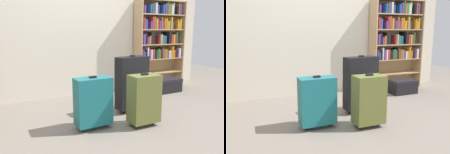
# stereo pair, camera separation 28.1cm
# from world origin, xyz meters

# --- Properties ---
(ground_plane) EXTENTS (9.37, 9.37, 0.00)m
(ground_plane) POSITION_xyz_m (0.00, 0.00, 0.00)
(ground_plane) COLOR slate
(back_wall) EXTENTS (5.36, 0.10, 2.60)m
(back_wall) POSITION_xyz_m (0.00, 1.76, 1.30)
(back_wall) COLOR beige
(back_wall) RESTS_ON ground
(bookshelf) EXTENTS (1.05, 0.28, 1.67)m
(bookshelf) POSITION_xyz_m (1.61, 1.56, 0.94)
(bookshelf) COLOR tan
(bookshelf) RESTS_ON ground
(storage_box) EXTENTS (0.47, 0.31, 0.24)m
(storage_box) POSITION_xyz_m (1.49, 1.13, 0.13)
(storage_box) COLOR black
(storage_box) RESTS_ON ground
(suitcase_teal) EXTENTS (0.41, 0.21, 0.61)m
(suitcase_teal) POSITION_xyz_m (-0.37, 0.27, 0.32)
(suitcase_teal) COLOR #19666B
(suitcase_teal) RESTS_ON ground
(suitcase_black) EXTENTS (0.48, 0.23, 0.78)m
(suitcase_black) POSITION_xyz_m (0.34, 0.56, 0.40)
(suitcase_black) COLOR black
(suitcase_black) RESTS_ON ground
(suitcase_olive) EXTENTS (0.35, 0.22, 0.63)m
(suitcase_olive) POSITION_xyz_m (0.18, 0.06, 0.33)
(suitcase_olive) COLOR brown
(suitcase_olive) RESTS_ON ground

